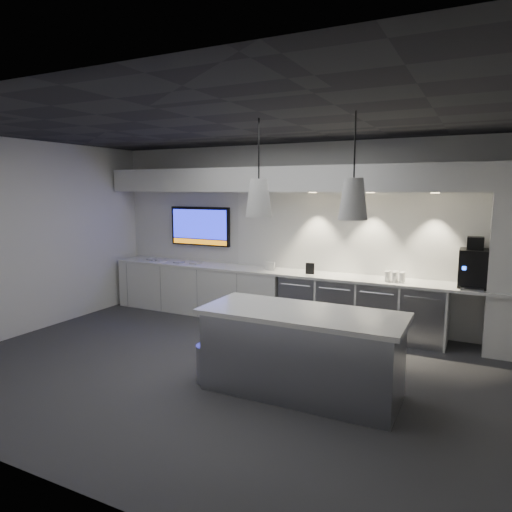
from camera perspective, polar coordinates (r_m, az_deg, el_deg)
The scene contains 27 objects.
floor at distance 5.92m, azimuth -4.34°, elevation -13.98°, with size 7.00×7.00×0.00m, color #323235.
ceiling at distance 5.53m, azimuth -4.69°, elevation 16.17°, with size 7.00×7.00×0.00m, color black.
wall_back at distance 7.76m, azimuth 5.03°, elevation 2.81°, with size 7.00×7.00×0.00m, color silver.
wall_front at distance 3.65m, azimuth -25.18°, elevation -4.26°, with size 7.00×7.00×0.00m, color silver.
wall_left at distance 7.91m, azimuth -26.84°, elevation 2.04°, with size 7.00×7.00×0.00m, color silver.
back_counter at distance 7.55m, azimuth 4.07°, elevation -2.09°, with size 6.80×0.65×0.04m, color white.
left_base_cabinets at distance 8.45m, azimuth -7.03°, elevation -4.12°, with size 3.30×0.63×0.86m, color white.
fridge_unit_a at distance 7.56m, azimuth 5.79°, elevation -5.63°, with size 0.60×0.61×0.85m, color gray.
fridge_unit_b at distance 7.36m, azimuth 10.41°, elevation -6.10°, with size 0.60×0.61×0.85m, color gray.
fridge_unit_c at distance 7.22m, azimuth 15.24°, elevation -6.54°, with size 0.60×0.61×0.85m, color gray.
fridge_unit_d at distance 7.14m, azimuth 20.24°, elevation -6.95°, with size 0.60×0.61×0.85m, color gray.
backsplash at distance 7.39m, azimuth 13.69°, elevation 2.71°, with size 4.60×0.03×1.30m, color white.
soffit at distance 7.45m, azimuth 4.27°, elevation 9.52°, with size 6.90×0.60×0.40m, color white.
column at distance 6.97m, azimuth 29.32°, elevation -0.53°, with size 0.55×0.55×2.60m, color white.
wall_tv at distance 8.59m, azimuth -7.00°, elevation 3.71°, with size 1.25×0.07×0.72m.
island at distance 5.15m, azimuth 5.70°, elevation -11.84°, with size 2.21×0.95×0.93m.
bin at distance 5.53m, azimuth -5.83°, elevation -13.17°, with size 0.31×0.31×0.44m, color gray.
coffee_machine at distance 6.97m, azimuth 25.58°, elevation -1.21°, with size 0.39×0.55×0.70m.
sign_black at distance 7.33m, azimuth 6.76°, elevation -1.56°, with size 0.14×0.02×0.18m, color black.
sign_white at distance 7.62m, azimuth 1.75°, elevation -1.28°, with size 0.18×0.02×0.14m, color white.
cup_cluster at distance 6.98m, azimuth 16.99°, elevation -2.48°, with size 0.28×0.18×0.15m, color white, non-canonical shape.
tray_a at distance 8.94m, azimuth -12.88°, elevation -0.43°, with size 0.16×0.16×0.03m, color #A0A0A0.
tray_b at distance 8.78m, azimuth -11.79°, elevation -0.55°, with size 0.16×0.16×0.03m, color #A0A0A0.
tray_c at distance 8.51m, azimuth -9.60°, elevation -0.78°, with size 0.16×0.16×0.03m, color #A0A0A0.
tray_d at distance 8.36m, azimuth -7.59°, elevation -0.89°, with size 0.16×0.16×0.03m, color #A0A0A0.
pendant_left at distance 5.04m, azimuth 0.35°, elevation 7.29°, with size 0.29×0.29×1.12m.
pendant_right at distance 4.68m, azimuth 12.07°, elevation 7.03°, with size 0.29×0.29×1.12m.
Camera 1 is at (2.82, -4.69, 2.25)m, focal length 32.00 mm.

